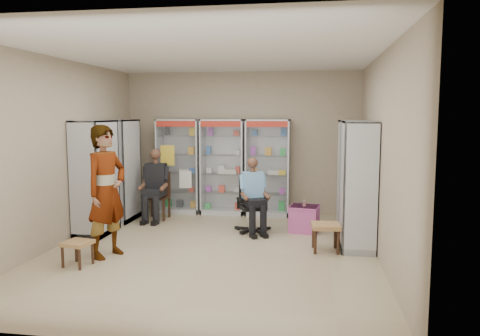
% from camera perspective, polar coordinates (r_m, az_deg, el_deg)
% --- Properties ---
extents(floor, '(6.00, 6.00, 0.00)m').
position_cam_1_polar(floor, '(7.38, -3.47, -10.02)').
color(floor, tan).
rests_on(floor, ground).
extents(room_shell, '(5.02, 6.02, 3.01)m').
position_cam_1_polar(room_shell, '(7.07, -3.58, 5.45)').
color(room_shell, tan).
rests_on(room_shell, ground).
extents(cabinet_back_left, '(0.90, 0.50, 2.00)m').
position_cam_1_polar(cabinet_back_left, '(10.10, -7.39, 0.24)').
color(cabinet_back_left, '#B6B8BE').
rests_on(cabinet_back_left, floor).
extents(cabinet_back_mid, '(0.90, 0.50, 2.00)m').
position_cam_1_polar(cabinet_back_mid, '(9.88, -2.09, 0.14)').
color(cabinet_back_mid, '#B6B8BE').
rests_on(cabinet_back_mid, floor).
extents(cabinet_back_right, '(0.90, 0.50, 2.00)m').
position_cam_1_polar(cabinet_back_right, '(9.74, 3.40, 0.05)').
color(cabinet_back_right, '#B6B9BE').
rests_on(cabinet_back_right, floor).
extents(cabinet_right_far, '(0.90, 0.50, 2.00)m').
position_cam_1_polar(cabinet_right_far, '(8.60, 13.53, -0.99)').
color(cabinet_right_far, silver).
rests_on(cabinet_right_far, floor).
extents(cabinet_right_near, '(0.90, 0.50, 2.00)m').
position_cam_1_polar(cabinet_right_near, '(7.52, 14.18, -2.09)').
color(cabinet_right_near, '#9FA2A6').
rests_on(cabinet_right_near, floor).
extents(cabinet_left_far, '(0.90, 0.50, 2.00)m').
position_cam_1_polar(cabinet_left_far, '(9.55, -14.33, -0.28)').
color(cabinet_left_far, '#A7AAAE').
rests_on(cabinet_left_far, floor).
extents(cabinet_left_near, '(0.90, 0.50, 2.00)m').
position_cam_1_polar(cabinet_left_near, '(8.55, -17.23, -1.15)').
color(cabinet_left_near, '#B3B7BB').
rests_on(cabinet_left_near, floor).
extents(wooden_chair, '(0.42, 0.42, 0.94)m').
position_cam_1_polar(wooden_chair, '(9.56, -10.01, -3.38)').
color(wooden_chair, black).
rests_on(wooden_chair, floor).
extents(seated_customer, '(0.44, 0.60, 1.34)m').
position_cam_1_polar(seated_customer, '(9.48, -10.13, -2.24)').
color(seated_customer, black).
rests_on(seated_customer, floor).
extents(office_chair, '(0.72, 0.72, 0.99)m').
position_cam_1_polar(office_chair, '(8.42, 1.55, -4.45)').
color(office_chair, black).
rests_on(office_chair, floor).
extents(seated_shopkeeper, '(0.61, 0.70, 1.26)m').
position_cam_1_polar(seated_shopkeeper, '(8.35, 1.51, -3.60)').
color(seated_shopkeeper, '#6393C4').
rests_on(seated_shopkeeper, floor).
extents(pink_trunk, '(0.56, 0.54, 0.47)m').
position_cam_1_polar(pink_trunk, '(8.54, 7.84, -6.14)').
color(pink_trunk, '#BE4C94').
rests_on(pink_trunk, floor).
extents(tea_glass, '(0.07, 0.07, 0.10)m').
position_cam_1_polar(tea_glass, '(8.46, 7.88, -4.28)').
color(tea_glass, '#501906').
rests_on(tea_glass, pink_trunk).
extents(woven_stool_a, '(0.46, 0.46, 0.43)m').
position_cam_1_polar(woven_stool_a, '(7.41, 10.38, -8.33)').
color(woven_stool_a, '#A96E47').
rests_on(woven_stool_a, floor).
extents(woven_stool_b, '(0.41, 0.41, 0.35)m').
position_cam_1_polar(woven_stool_b, '(6.99, -19.17, -9.82)').
color(woven_stool_b, '#A16A44').
rests_on(woven_stool_b, floor).
extents(standing_man, '(0.70, 0.83, 1.95)m').
position_cam_1_polar(standing_man, '(7.16, -15.97, -2.76)').
color(standing_man, gray).
rests_on(standing_man, floor).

